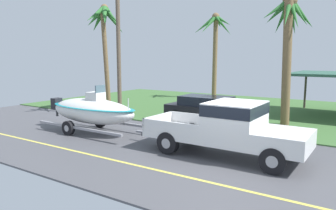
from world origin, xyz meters
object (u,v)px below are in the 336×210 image
pickup_truck_towing (234,127)px  parked_sedan_near (209,110)px  palm_tree_far_left (105,25)px  utility_pole (118,41)px  palm_tree_near_right (215,35)px  boat_on_trailer (92,111)px  palm_tree_mid (288,32)px

pickup_truck_towing → parked_sedan_near: bearing=123.9°
palm_tree_far_left → utility_pole: bearing=-21.1°
pickup_truck_towing → utility_pole: utility_pole is taller
palm_tree_near_right → palm_tree_far_left: (-2.96, -9.52, 0.17)m
pickup_truck_towing → palm_tree_near_right: bearing=117.8°
palm_tree_far_left → boat_on_trailer: bearing=-52.4°
palm_tree_mid → utility_pole: utility_pole is taller
palm_tree_mid → palm_tree_near_right: bearing=133.9°
boat_on_trailer → palm_tree_near_right: size_ratio=0.88×
palm_tree_near_right → palm_tree_mid: 10.96m
palm_tree_near_right → utility_pole: bearing=-97.1°
boat_on_trailer → palm_tree_near_right: 14.73m
palm_tree_far_left → utility_pole: size_ratio=0.79×
palm_tree_near_right → palm_tree_far_left: palm_tree_near_right is taller
pickup_truck_towing → palm_tree_near_right: 16.48m
palm_tree_mid → palm_tree_far_left: (-10.55, -1.63, 0.74)m
palm_tree_near_right → palm_tree_mid: (7.59, -7.88, -0.58)m
pickup_truck_towing → palm_tree_mid: size_ratio=0.91×
palm_tree_near_right → utility_pole: size_ratio=0.84×
palm_tree_far_left → utility_pole: (1.69, -0.65, -1.04)m
palm_tree_mid → boat_on_trailer: bearing=-138.5°
boat_on_trailer → utility_pole: (-1.84, 3.94, 3.33)m
palm_tree_far_left → palm_tree_mid: bearing=8.8°
parked_sedan_near → palm_tree_mid: palm_tree_mid is taller
palm_tree_mid → utility_pole: (-8.86, -2.29, -0.30)m
palm_tree_near_right → utility_pole: 10.28m
boat_on_trailer → parked_sedan_near: size_ratio=1.29×
parked_sedan_near → utility_pole: bearing=-166.9°
boat_on_trailer → parked_sedan_near: bearing=56.7°
pickup_truck_towing → palm_tree_mid: (0.16, 6.22, 3.58)m
pickup_truck_towing → parked_sedan_near: (-3.47, 5.16, -0.39)m
boat_on_trailer → palm_tree_mid: bearing=41.5°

